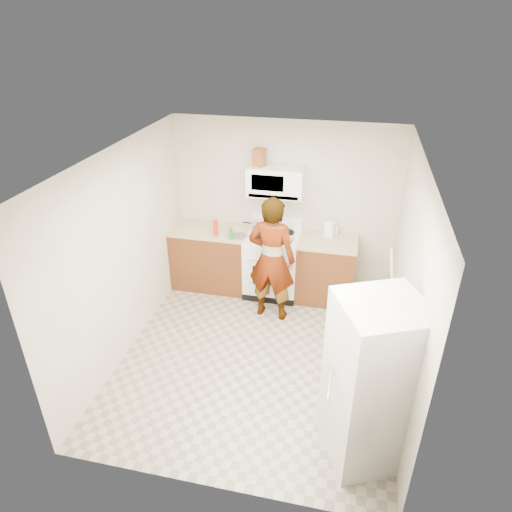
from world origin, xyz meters
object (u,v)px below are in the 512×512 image
(kettle, at_px, (329,229))
(saucepan, at_px, (259,226))
(gas_range, at_px, (272,263))
(microwave, at_px, (276,181))
(person, at_px, (272,259))
(fridge, at_px, (372,383))

(kettle, distance_m, saucepan, 0.99)
(gas_range, height_order, kettle, gas_range)
(gas_range, xyz_separation_m, microwave, (0.00, 0.13, 1.21))
(gas_range, bearing_deg, saucepan, 157.05)
(saucepan, bearing_deg, person, -65.03)
(fridge, bearing_deg, saucepan, 96.88)
(person, bearing_deg, gas_range, -74.95)
(microwave, distance_m, fridge, 3.16)
(person, distance_m, saucepan, 0.76)
(person, bearing_deg, kettle, -125.89)
(gas_range, height_order, person, person)
(microwave, height_order, kettle, microwave)
(person, bearing_deg, microwave, -76.58)
(kettle, xyz_separation_m, saucepan, (-0.99, -0.08, -0.02))
(kettle, bearing_deg, gas_range, 177.94)
(microwave, bearing_deg, kettle, 3.11)
(microwave, xyz_separation_m, saucepan, (-0.22, -0.03, -0.69))
(microwave, bearing_deg, fridge, -62.90)
(fridge, bearing_deg, microwave, 92.96)
(kettle, bearing_deg, saucepan, 169.87)
(fridge, bearing_deg, kettle, 78.50)
(microwave, bearing_deg, saucepan, -171.32)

